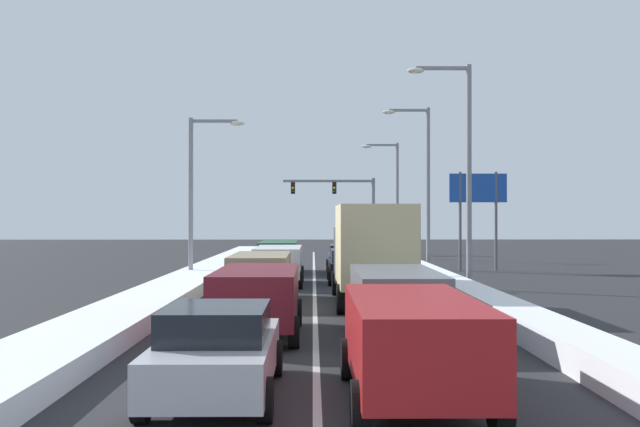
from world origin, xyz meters
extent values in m
plane|color=#28282B|center=(0.00, 21.71, 0.00)|extent=(141.09, 141.09, 0.00)
cube|color=silver|center=(0.00, 27.13, 0.00)|extent=(0.14, 59.69, 0.01)
cube|color=white|center=(5.30, 27.13, 0.31)|extent=(1.23, 59.69, 0.61)
cube|color=white|center=(-5.30, 27.13, 0.25)|extent=(2.19, 59.69, 0.49)
cube|color=maroon|center=(1.53, 6.11, 1.04)|extent=(1.95, 4.90, 1.25)
cube|color=black|center=(1.53, 3.70, 1.32)|extent=(1.56, 0.06, 0.55)
cube|color=red|center=(0.75, 3.71, 0.94)|extent=(0.20, 0.08, 0.28)
cube|color=red|center=(2.31, 3.71, 0.94)|extent=(0.20, 0.08, 0.28)
cylinder|color=black|center=(0.58, 7.81, 0.37)|extent=(0.25, 0.74, 0.74)
cylinder|color=black|center=(2.49, 7.81, 0.37)|extent=(0.25, 0.74, 0.74)
cylinder|color=black|center=(0.58, 4.41, 0.37)|extent=(0.25, 0.74, 0.74)
cylinder|color=black|center=(2.49, 4.41, 0.37)|extent=(0.25, 0.74, 0.74)
cube|color=slate|center=(1.94, 12.15, 1.04)|extent=(1.95, 4.90, 1.25)
cube|color=black|center=(1.94, 9.74, 1.32)|extent=(1.56, 0.06, 0.55)
cube|color=red|center=(1.16, 9.75, 0.94)|extent=(0.20, 0.08, 0.28)
cube|color=red|center=(2.72, 9.75, 0.94)|extent=(0.20, 0.08, 0.28)
cylinder|color=black|center=(0.99, 13.85, 0.37)|extent=(0.25, 0.74, 0.74)
cylinder|color=black|center=(2.90, 13.85, 0.37)|extent=(0.25, 0.74, 0.74)
cylinder|color=black|center=(0.99, 10.45, 0.37)|extent=(0.25, 0.74, 0.74)
cylinder|color=black|center=(2.90, 10.45, 0.37)|extent=(0.25, 0.74, 0.74)
cube|color=#38383D|center=(1.92, 21.89, 1.56)|extent=(2.35, 2.20, 2.00)
cube|color=#D1C18C|center=(1.92, 18.29, 2.06)|extent=(2.35, 5.00, 2.60)
cylinder|color=black|center=(0.80, 22.19, 0.46)|extent=(0.28, 0.92, 0.92)
cylinder|color=black|center=(3.05, 22.19, 0.46)|extent=(0.28, 0.92, 0.92)
cylinder|color=black|center=(0.80, 16.79, 0.46)|extent=(0.28, 0.92, 0.92)
cylinder|color=black|center=(3.05, 16.79, 0.46)|extent=(0.28, 0.92, 0.92)
cube|color=black|center=(1.60, 27.63, 0.63)|extent=(1.82, 4.50, 0.70)
cube|color=black|center=(1.60, 27.48, 1.23)|extent=(1.64, 2.20, 0.55)
cube|color=red|center=(0.91, 25.43, 0.75)|extent=(0.24, 0.08, 0.14)
cube|color=red|center=(2.29, 25.43, 0.75)|extent=(0.24, 0.08, 0.14)
cylinder|color=black|center=(0.71, 29.18, 0.33)|extent=(0.22, 0.66, 0.66)
cylinder|color=black|center=(2.49, 29.18, 0.33)|extent=(0.22, 0.66, 0.66)
cylinder|color=black|center=(0.71, 26.08, 0.33)|extent=(0.22, 0.66, 0.66)
cylinder|color=black|center=(2.49, 26.08, 0.33)|extent=(0.22, 0.66, 0.66)
cube|color=navy|center=(1.67, 33.14, 0.63)|extent=(1.82, 4.50, 0.70)
cube|color=black|center=(1.67, 32.99, 1.23)|extent=(1.64, 2.20, 0.55)
cube|color=red|center=(0.98, 30.94, 0.75)|extent=(0.24, 0.08, 0.14)
cube|color=red|center=(2.36, 30.94, 0.75)|extent=(0.24, 0.08, 0.14)
cylinder|color=black|center=(0.78, 34.69, 0.33)|extent=(0.22, 0.66, 0.66)
cylinder|color=black|center=(2.56, 34.69, 0.33)|extent=(0.22, 0.66, 0.66)
cylinder|color=black|center=(0.78, 31.59, 0.33)|extent=(0.22, 0.66, 0.66)
cylinder|color=black|center=(2.56, 31.59, 0.33)|extent=(0.22, 0.66, 0.66)
cube|color=#B7BABF|center=(-1.64, 6.53, 0.63)|extent=(1.82, 4.50, 0.70)
cube|color=black|center=(-1.64, 6.38, 1.23)|extent=(1.64, 2.20, 0.55)
cube|color=red|center=(-2.33, 4.33, 0.75)|extent=(0.24, 0.08, 0.14)
cube|color=red|center=(-0.95, 4.33, 0.75)|extent=(0.24, 0.08, 0.14)
cylinder|color=black|center=(-2.53, 8.08, 0.33)|extent=(0.22, 0.66, 0.66)
cylinder|color=black|center=(-0.75, 8.08, 0.33)|extent=(0.22, 0.66, 0.66)
cylinder|color=black|center=(-2.53, 4.98, 0.33)|extent=(0.22, 0.66, 0.66)
cylinder|color=black|center=(-0.75, 4.98, 0.33)|extent=(0.22, 0.66, 0.66)
cube|color=maroon|center=(-1.45, 12.65, 1.04)|extent=(1.95, 4.90, 1.25)
cube|color=black|center=(-1.45, 10.24, 1.32)|extent=(1.56, 0.06, 0.55)
cube|color=red|center=(-2.23, 10.25, 0.94)|extent=(0.20, 0.08, 0.28)
cube|color=red|center=(-0.67, 10.25, 0.94)|extent=(0.20, 0.08, 0.28)
cylinder|color=black|center=(-2.41, 14.35, 0.37)|extent=(0.25, 0.74, 0.74)
cylinder|color=black|center=(-0.50, 14.35, 0.37)|extent=(0.25, 0.74, 0.74)
cylinder|color=black|center=(-2.41, 10.95, 0.37)|extent=(0.25, 0.74, 0.74)
cylinder|color=black|center=(-0.50, 10.95, 0.37)|extent=(0.25, 0.74, 0.74)
cube|color=#937F60|center=(-1.89, 19.98, 1.04)|extent=(1.95, 4.90, 1.25)
cube|color=black|center=(-1.89, 17.57, 1.32)|extent=(1.56, 0.06, 0.55)
cube|color=red|center=(-2.67, 17.58, 0.94)|extent=(0.20, 0.08, 0.28)
cube|color=red|center=(-1.11, 17.58, 0.94)|extent=(0.20, 0.08, 0.28)
cylinder|color=black|center=(-2.85, 21.68, 0.37)|extent=(0.25, 0.74, 0.74)
cylinder|color=black|center=(-0.94, 21.68, 0.37)|extent=(0.25, 0.74, 0.74)
cylinder|color=black|center=(-2.85, 18.28, 0.37)|extent=(0.25, 0.74, 0.74)
cylinder|color=black|center=(-0.94, 18.28, 0.37)|extent=(0.25, 0.74, 0.74)
cube|color=silver|center=(-1.57, 26.30, 1.04)|extent=(1.95, 4.90, 1.25)
cube|color=black|center=(-1.57, 23.89, 1.32)|extent=(1.56, 0.06, 0.55)
cube|color=red|center=(-2.35, 23.90, 0.94)|extent=(0.20, 0.08, 0.28)
cube|color=red|center=(-0.79, 23.90, 0.94)|extent=(0.20, 0.08, 0.28)
cylinder|color=black|center=(-2.53, 28.00, 0.37)|extent=(0.25, 0.74, 0.74)
cylinder|color=black|center=(-0.62, 28.00, 0.37)|extent=(0.25, 0.74, 0.74)
cylinder|color=black|center=(-2.53, 24.60, 0.37)|extent=(0.25, 0.74, 0.74)
cylinder|color=black|center=(-0.62, 24.60, 0.37)|extent=(0.25, 0.74, 0.74)
cube|color=#1E5633|center=(-1.89, 33.42, 1.04)|extent=(1.95, 4.90, 1.25)
cube|color=black|center=(-1.89, 31.01, 1.32)|extent=(1.56, 0.06, 0.55)
cube|color=red|center=(-2.67, 31.02, 0.94)|extent=(0.20, 0.08, 0.28)
cube|color=red|center=(-1.11, 31.02, 0.94)|extent=(0.20, 0.08, 0.28)
cylinder|color=black|center=(-2.84, 35.12, 0.37)|extent=(0.25, 0.74, 0.74)
cylinder|color=black|center=(-0.93, 35.12, 0.37)|extent=(0.25, 0.74, 0.74)
cylinder|color=black|center=(-2.84, 31.72, 0.37)|extent=(0.25, 0.74, 0.74)
cylinder|color=black|center=(-0.93, 31.72, 0.37)|extent=(0.25, 0.74, 0.74)
cylinder|color=slate|center=(4.90, 54.27, 3.10)|extent=(0.28, 0.28, 6.20)
cube|color=slate|center=(1.20, 54.27, 5.95)|extent=(7.40, 0.20, 0.20)
cube|color=black|center=(1.70, 54.27, 5.38)|extent=(0.34, 0.34, 0.95)
sphere|color=#4C0A0A|center=(1.70, 54.08, 5.66)|extent=(0.22, 0.22, 0.22)
sphere|color=#F2AD14|center=(1.70, 54.08, 5.38)|extent=(0.22, 0.22, 0.22)
sphere|color=#0C3819|center=(1.70, 54.08, 5.09)|extent=(0.22, 0.22, 0.22)
cube|color=black|center=(-1.70, 54.27, 5.38)|extent=(0.34, 0.34, 0.95)
sphere|color=#4C0A0A|center=(-1.70, 54.08, 5.66)|extent=(0.22, 0.22, 0.22)
sphere|color=#F2AD14|center=(-1.70, 54.08, 5.38)|extent=(0.22, 0.22, 0.22)
sphere|color=#0C3819|center=(-1.70, 54.08, 5.09)|extent=(0.22, 0.22, 0.22)
cylinder|color=gray|center=(6.37, 24.42, 4.63)|extent=(0.22, 0.22, 9.26)
cube|color=gray|center=(5.27, 24.42, 9.11)|extent=(2.20, 0.14, 0.14)
ellipsoid|color=#EAE5C6|center=(4.17, 24.42, 9.01)|extent=(0.70, 0.36, 0.24)
cylinder|color=gray|center=(6.40, 35.27, 4.56)|extent=(0.22, 0.22, 9.12)
cube|color=gray|center=(5.30, 35.27, 8.97)|extent=(2.20, 0.14, 0.14)
ellipsoid|color=#EAE5C6|center=(4.20, 35.27, 8.87)|extent=(0.70, 0.36, 0.24)
cylinder|color=gray|center=(5.93, 46.13, 4.12)|extent=(0.22, 0.22, 8.25)
cube|color=gray|center=(4.83, 46.13, 8.10)|extent=(2.20, 0.14, 0.14)
ellipsoid|color=#EAE5C6|center=(3.73, 46.13, 8.00)|extent=(0.70, 0.36, 0.24)
cylinder|color=gray|center=(-5.82, 28.83, 3.82)|extent=(0.22, 0.22, 7.65)
cube|color=gray|center=(-4.72, 28.83, 7.50)|extent=(2.20, 0.14, 0.14)
ellipsoid|color=#EAE5C6|center=(-3.62, 28.83, 7.40)|extent=(0.70, 0.36, 0.24)
cylinder|color=#59595B|center=(8.13, 34.92, 2.75)|extent=(0.16, 0.16, 5.50)
cylinder|color=#59595B|center=(10.13, 34.92, 2.75)|extent=(0.16, 0.16, 5.50)
cube|color=#1947A5|center=(9.13, 34.92, 4.60)|extent=(3.20, 0.12, 1.60)
camera|label=1|loc=(-0.07, -5.51, 2.95)|focal=40.95mm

